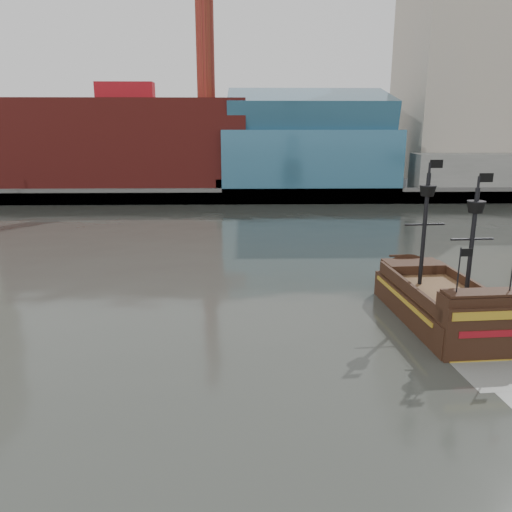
{
  "coord_description": "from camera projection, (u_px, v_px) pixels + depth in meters",
  "views": [
    {
      "loc": [
        -1.44,
        -20.05,
        12.65
      ],
      "look_at": [
        -0.61,
        12.95,
        4.0
      ],
      "focal_mm": 35.0,
      "sensor_mm": 36.0,
      "label": 1
    }
  ],
  "objects": [
    {
      "name": "ground",
      "position": [
        277.0,
        413.0,
        22.63
      ],
      "size": [
        400.0,
        400.0,
        0.0
      ],
      "primitive_type": "plane",
      "color": "#2E302A",
      "rests_on": "ground"
    },
    {
      "name": "promenade_far",
      "position": [
        250.0,
        179.0,
        111.35
      ],
      "size": [
        220.0,
        60.0,
        2.0
      ],
      "primitive_type": "cube",
      "color": "slate",
      "rests_on": "ground"
    },
    {
      "name": "seawall",
      "position": [
        252.0,
        196.0,
        82.74
      ],
      "size": [
        220.0,
        1.0,
        2.6
      ],
      "primitive_type": "cube",
      "color": "#4C4C49",
      "rests_on": "ground"
    },
    {
      "name": "skyline",
      "position": [
        276.0,
        63.0,
        98.32
      ],
      "size": [
        149.0,
        45.0,
        62.0
      ],
      "color": "brown",
      "rests_on": "promenade_far"
    },
    {
      "name": "pirate_ship",
      "position": [
        440.0,
        307.0,
        32.91
      ],
      "size": [
        5.6,
        15.35,
        11.29
      ],
      "rotation": [
        0.0,
        0.0,
        0.07
      ],
      "color": "black",
      "rests_on": "ground"
    }
  ]
}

